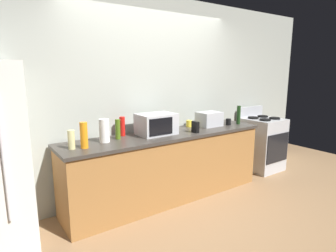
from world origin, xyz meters
TOP-DOWN VIEW (x-y plane):
  - ground_plane at (0.00, 0.00)m, footprint 8.00×8.00m
  - back_wall at (0.00, 0.81)m, footprint 6.40×0.10m
  - counter_run at (0.00, 0.40)m, footprint 2.84×0.64m
  - stove_range at (2.00, 0.40)m, footprint 0.60×0.61m
  - microwave at (-0.15, 0.45)m, footprint 0.48×0.35m
  - toaster_oven at (0.79, 0.46)m, footprint 0.34×0.26m
  - paper_towel_roll at (-0.86, 0.45)m, footprint 0.12×0.12m
  - cordless_phone at (0.33, 0.24)m, footprint 0.06×0.11m
  - bottle_vinegar at (-1.26, 0.37)m, footprint 0.07×0.07m
  - bottle_olive_oil at (-0.67, 0.49)m, footprint 0.06×0.06m
  - bottle_wine at (1.27, 0.32)m, footprint 0.06×0.06m
  - bottle_dish_soap at (-1.13, 0.33)m, footprint 0.08×0.08m
  - bottle_hot_sauce at (-0.55, 0.62)m, footprint 0.07×0.07m
  - mug_yellow at (0.51, 0.59)m, footprint 0.08×0.08m
  - mug_black at (1.08, 0.35)m, footprint 0.08×0.08m

SIDE VIEW (x-z plane):
  - ground_plane at x=0.00m, z-range 0.00..0.00m
  - counter_run at x=0.00m, z-range 0.00..0.90m
  - stove_range at x=2.00m, z-range -0.08..1.00m
  - mug_yellow at x=0.51m, z-range 0.90..1.00m
  - mug_black at x=1.08m, z-range 0.90..1.00m
  - cordless_phone at x=0.33m, z-range 0.90..1.05m
  - bottle_vinegar at x=-1.26m, z-range 0.90..1.10m
  - toaster_oven at x=0.79m, z-range 0.90..1.11m
  - bottle_olive_oil at x=-0.67m, z-range 0.90..1.14m
  - bottle_hot_sauce at x=-0.55m, z-range 0.90..1.14m
  - microwave at x=-0.15m, z-range 0.90..1.17m
  - paper_towel_roll at x=-0.86m, z-range 0.90..1.17m
  - bottle_dish_soap at x=-1.13m, z-range 0.90..1.18m
  - bottle_wine at x=1.27m, z-range 0.90..1.18m
  - back_wall at x=0.00m, z-range 0.00..2.70m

